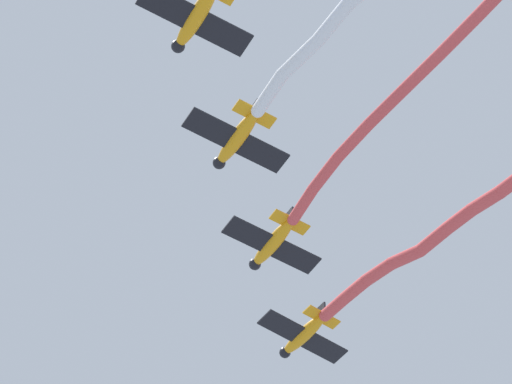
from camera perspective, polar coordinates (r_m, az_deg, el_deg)
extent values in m
ellipsoid|color=orange|center=(84.45, 2.48, -7.28)|extent=(1.11, 5.05, 1.03)
sphere|color=black|center=(85.79, 1.49, -8.19)|extent=(0.89, 0.89, 0.88)
ellipsoid|color=#232833|center=(85.07, 2.21, -7.34)|extent=(0.71, 1.27, 0.55)
cube|color=black|center=(84.45, 2.41, -7.41)|extent=(7.35, 1.84, 0.14)
cube|color=orange|center=(83.38, 3.37, -6.40)|extent=(2.88, 1.01, 0.11)
cube|color=black|center=(83.81, 3.31, -6.18)|extent=(0.16, 1.15, 1.42)
cylinder|color=#DB4C4C|center=(82.24, 4.05, -5.87)|extent=(1.45, 2.64, 1.60)
cylinder|color=#DB4C4C|center=(80.54, 5.09, -4.97)|extent=(1.44, 2.78, 1.71)
cylinder|color=#DB4C4C|center=(79.01, 6.27, -4.09)|extent=(1.38, 2.59, 1.53)
cylinder|color=#DB4C4C|center=(77.71, 7.64, -3.32)|extent=(1.66, 2.69, 1.82)
cylinder|color=#DB4C4C|center=(76.56, 9.07, -2.40)|extent=(1.20, 2.66, 1.09)
cylinder|color=#DB4C4C|center=(75.52, 10.36, -1.36)|extent=(0.93, 2.35, 1.21)
cylinder|color=#DB4C4C|center=(74.37, 11.64, -0.46)|extent=(1.16, 2.60, 1.54)
sphere|color=#DB4C4C|center=(83.06, 3.55, -6.31)|extent=(0.91, 0.91, 0.91)
sphere|color=#DB4C4C|center=(81.43, 4.56, -5.42)|extent=(0.91, 0.91, 0.91)
sphere|color=#DB4C4C|center=(79.67, 5.64, -4.52)|extent=(0.91, 0.91, 0.91)
sphere|color=#DB4C4C|center=(78.37, 6.92, -3.66)|extent=(0.91, 0.91, 0.91)
sphere|color=#DB4C4C|center=(77.07, 8.38, -2.98)|extent=(0.91, 0.91, 0.91)
sphere|color=#DB4C4C|center=(76.07, 9.77, -1.82)|extent=(0.91, 0.91, 0.91)
sphere|color=#DB4C4C|center=(74.98, 10.95, -0.90)|extent=(0.91, 0.91, 0.91)
sphere|color=#DB4C4C|center=(73.78, 12.35, -0.01)|extent=(0.91, 0.91, 0.91)
ellipsoid|color=orange|center=(78.54, 0.88, -2.60)|extent=(1.44, 5.10, 1.03)
sphere|color=black|center=(79.86, -0.06, -3.71)|extent=(0.94, 0.94, 0.88)
ellipsoid|color=#232833|center=(79.17, 0.63, -2.71)|extent=(0.79, 1.31, 0.55)
cube|color=black|center=(78.53, 0.82, -2.75)|extent=(7.44, 2.31, 0.14)
cube|color=orange|center=(77.49, 1.73, -1.55)|extent=(2.93, 1.19, 0.11)
cube|color=black|center=(77.95, 1.68, -1.35)|extent=(0.23, 1.15, 1.42)
cylinder|color=#DB4C4C|center=(76.32, 2.41, -0.65)|extent=(1.42, 3.10, 0.87)
cylinder|color=#DB4C4C|center=(74.75, 3.56, 0.96)|extent=(1.21, 3.16, 0.89)
cylinder|color=#DB4C4C|center=(73.49, 4.99, 2.63)|extent=(0.95, 3.19, 1.17)
cylinder|color=#DB4C4C|center=(72.52, 6.70, 4.37)|extent=(1.30, 3.45, 1.41)
cylinder|color=#DB4C4C|center=(71.46, 8.49, 6.11)|extent=(1.00, 3.29, 1.14)
cylinder|color=#DB4C4C|center=(70.23, 10.31, 7.88)|extent=(1.19, 3.52, 1.29)
sphere|color=#DB4C4C|center=(77.16, 1.90, -1.43)|extent=(0.80, 0.80, 0.80)
sphere|color=#DB4C4C|center=(75.51, 2.93, 0.15)|extent=(0.80, 0.80, 0.80)
sphere|color=#DB4C4C|center=(74.03, 4.21, 1.79)|extent=(0.80, 0.80, 0.80)
sphere|color=#DB4C4C|center=(72.99, 5.79, 3.47)|extent=(0.80, 0.80, 0.80)
sphere|color=#DB4C4C|center=(72.09, 7.63, 5.28)|extent=(0.80, 0.80, 0.80)
sphere|color=#DB4C4C|center=(70.86, 9.37, 6.95)|extent=(0.80, 0.80, 0.80)
sphere|color=#DB4C4C|center=(69.64, 11.27, 8.82)|extent=(0.80, 0.80, 0.80)
ellipsoid|color=orange|center=(73.30, -0.95, 2.79)|extent=(1.52, 5.11, 1.03)
sphere|color=black|center=(74.53, -1.90, 1.50)|extent=(0.96, 0.96, 0.88)
ellipsoid|color=#232833|center=(73.93, -1.19, 2.62)|extent=(0.81, 1.32, 0.55)
cube|color=black|center=(73.28, -1.02, 2.63)|extent=(7.46, 2.42, 0.14)
cube|color=orange|center=(72.34, -0.08, 4.00)|extent=(2.94, 1.24, 0.11)
cube|color=black|center=(72.84, -0.12, 4.18)|extent=(0.25, 1.15, 1.42)
cylinder|color=white|center=(71.09, 0.70, 5.06)|extent=(1.74, 3.42, 1.54)
cylinder|color=white|center=(69.36, 2.25, 6.86)|extent=(1.16, 3.57, 1.41)
cylinder|color=white|center=(67.87, 3.93, 8.63)|extent=(1.49, 3.13, 1.52)
sphere|color=white|center=(72.03, 0.08, 4.16)|extent=(0.88, 0.88, 0.88)
sphere|color=white|center=(70.18, 1.33, 5.99)|extent=(0.88, 0.88, 0.88)
sphere|color=white|center=(68.57, 3.20, 7.76)|extent=(0.88, 0.88, 0.88)
sphere|color=white|center=(67.19, 4.69, 9.51)|extent=(0.88, 0.88, 0.88)
ellipsoid|color=orange|center=(68.90, -3.05, 8.93)|extent=(1.61, 5.12, 1.03)
sphere|color=black|center=(70.00, -4.00, 7.44)|extent=(0.97, 0.97, 0.88)
ellipsoid|color=#232833|center=(69.51, -3.29, 8.69)|extent=(0.83, 1.33, 0.55)
cube|color=black|center=(68.85, -3.13, 8.77)|extent=(7.48, 2.56, 0.14)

